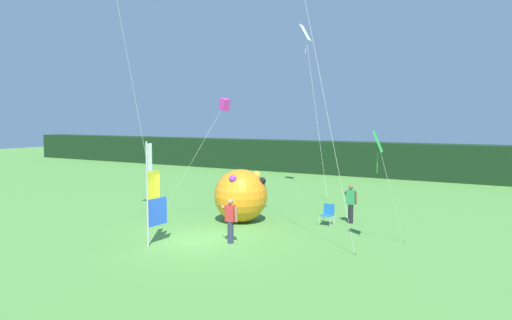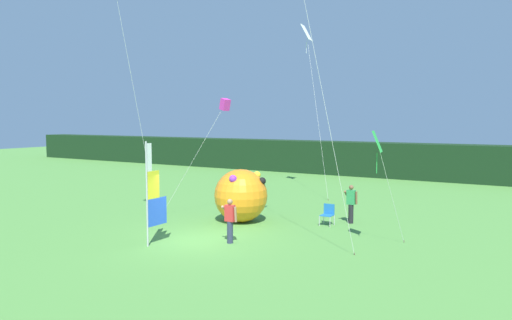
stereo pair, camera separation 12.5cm
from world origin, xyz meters
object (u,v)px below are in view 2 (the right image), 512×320
at_px(banner_flag, 153,195).
at_px(folding_chair, 328,213).
at_px(inflatable_balloon, 241,196).
at_px(person_near_banner, 351,203).
at_px(person_mid_field, 230,220).
at_px(kite_green_diamond_0, 378,146).
at_px(kite_white_diamond_1, 307,39).
at_px(kite_magenta_box_3, 225,105).

xyz_separation_m(banner_flag, folding_chair, (4.11, 6.22, -1.27)).
bearing_deg(inflatable_balloon, folding_chair, 21.63).
xyz_separation_m(banner_flag, inflatable_balloon, (0.61, 4.83, -0.62)).
distance_m(person_near_banner, folding_chair, 1.17).
height_order(person_mid_field, kite_green_diamond_0, kite_green_diamond_0).
height_order(kite_green_diamond_0, kite_white_diamond_1, kite_white_diamond_1).
bearing_deg(kite_magenta_box_3, folding_chair, 3.22).
bearing_deg(banner_flag, person_mid_field, 35.63).
xyz_separation_m(folding_chair, kite_green_diamond_0, (2.93, -2.73, 3.05)).
bearing_deg(person_mid_field, banner_flag, -144.37).
xyz_separation_m(inflatable_balloon, folding_chair, (3.50, 1.39, -0.66)).
distance_m(person_near_banner, inflatable_balloon, 4.78).
distance_m(person_near_banner, kite_magenta_box_3, 7.29).
relative_size(inflatable_balloon, kite_green_diamond_0, 0.57).
bearing_deg(kite_magenta_box_3, kite_white_diamond_1, 88.24).
bearing_deg(kite_magenta_box_3, kite_green_diamond_0, -16.89).
bearing_deg(inflatable_balloon, kite_magenta_box_3, 145.66).
relative_size(banner_flag, kite_green_diamond_0, 0.91).
xyz_separation_m(person_near_banner, inflatable_balloon, (-4.21, -2.24, 0.28)).
height_order(person_mid_field, kite_white_diamond_1, kite_white_diamond_1).
height_order(inflatable_balloon, kite_green_diamond_0, kite_green_diamond_0).
xyz_separation_m(banner_flag, person_near_banner, (4.82, 7.07, -0.90)).
bearing_deg(folding_chair, banner_flag, -123.44).
height_order(banner_flag, kite_green_diamond_0, kite_green_diamond_0).
bearing_deg(person_near_banner, folding_chair, -130.03).
xyz_separation_m(person_mid_field, kite_magenta_box_3, (-3.23, 4.33, 4.27)).
relative_size(folding_chair, kite_white_diamond_1, 0.09).
distance_m(person_mid_field, kite_green_diamond_0, 5.83).
height_order(folding_chair, kite_magenta_box_3, kite_magenta_box_3).
xyz_separation_m(banner_flag, person_mid_field, (2.23, 1.60, -0.92)).
relative_size(person_near_banner, kite_green_diamond_0, 0.41).
xyz_separation_m(inflatable_balloon, kite_white_diamond_1, (-1.35, 9.54, 8.14)).
distance_m(banner_flag, person_mid_field, 2.90).
bearing_deg(banner_flag, kite_white_diamond_1, 92.94).
xyz_separation_m(banner_flag, kite_green_diamond_0, (7.04, 3.49, 1.78)).
height_order(person_near_banner, inflatable_balloon, inflatable_balloon).
height_order(person_near_banner, person_mid_field, person_near_banner).
bearing_deg(kite_green_diamond_0, kite_magenta_box_3, 163.11).
distance_m(inflatable_balloon, kite_white_diamond_1, 12.62).
height_order(banner_flag, kite_white_diamond_1, kite_white_diamond_1).
xyz_separation_m(person_mid_field, kite_green_diamond_0, (4.81, 1.89, 2.71)).
bearing_deg(banner_flag, kite_magenta_box_3, 99.55).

